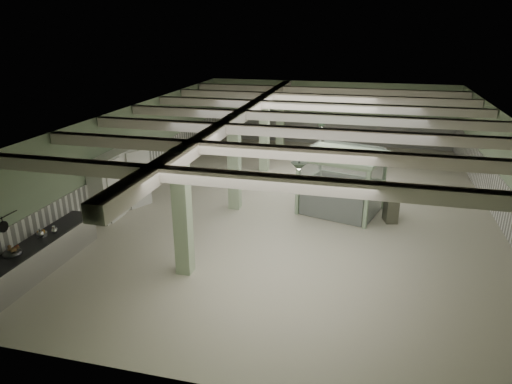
% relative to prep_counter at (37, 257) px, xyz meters
% --- Properties ---
extents(floor, '(20.00, 20.00, 0.00)m').
position_rel_prep_counter_xyz_m(floor, '(6.54, 7.00, -0.46)').
color(floor, '#BDB9A6').
rests_on(floor, ground).
extents(ceiling, '(14.00, 20.00, 0.02)m').
position_rel_prep_counter_xyz_m(ceiling, '(6.54, 7.00, 3.14)').
color(ceiling, silver).
rests_on(ceiling, wall_back).
extents(wall_back, '(14.00, 0.02, 3.60)m').
position_rel_prep_counter_xyz_m(wall_back, '(6.54, 17.00, 1.34)').
color(wall_back, '#8FA483').
rests_on(wall_back, floor).
extents(wall_front, '(14.00, 0.02, 3.60)m').
position_rel_prep_counter_xyz_m(wall_front, '(6.54, -3.00, 1.34)').
color(wall_front, '#8FA483').
rests_on(wall_front, floor).
extents(wall_left, '(0.02, 20.00, 3.60)m').
position_rel_prep_counter_xyz_m(wall_left, '(-0.46, 7.00, 1.34)').
color(wall_left, '#8FA483').
rests_on(wall_left, floor).
extents(wall_right, '(0.02, 20.00, 3.60)m').
position_rel_prep_counter_xyz_m(wall_right, '(13.54, 7.00, 1.34)').
color(wall_right, '#8FA483').
rests_on(wall_right, floor).
extents(wainscot_left, '(0.05, 19.90, 1.50)m').
position_rel_prep_counter_xyz_m(wainscot_left, '(-0.44, 7.00, 0.29)').
color(wainscot_left, white).
rests_on(wainscot_left, floor).
extents(wainscot_right, '(0.05, 19.90, 1.50)m').
position_rel_prep_counter_xyz_m(wainscot_right, '(13.51, 7.00, 0.29)').
color(wainscot_right, white).
rests_on(wainscot_right, floor).
extents(wainscot_back, '(13.90, 0.05, 1.50)m').
position_rel_prep_counter_xyz_m(wainscot_back, '(6.54, 16.98, 0.29)').
color(wainscot_back, white).
rests_on(wainscot_back, floor).
extents(girder, '(0.45, 19.90, 0.40)m').
position_rel_prep_counter_xyz_m(girder, '(4.04, 7.00, 2.92)').
color(girder, beige).
rests_on(girder, ceiling).
extents(beam_a, '(13.90, 0.35, 0.32)m').
position_rel_prep_counter_xyz_m(beam_a, '(6.54, -0.50, 2.96)').
color(beam_a, beige).
rests_on(beam_a, ceiling).
extents(beam_b, '(13.90, 0.35, 0.32)m').
position_rel_prep_counter_xyz_m(beam_b, '(6.54, 2.00, 2.96)').
color(beam_b, beige).
rests_on(beam_b, ceiling).
extents(beam_c, '(13.90, 0.35, 0.32)m').
position_rel_prep_counter_xyz_m(beam_c, '(6.54, 4.50, 2.96)').
color(beam_c, beige).
rests_on(beam_c, ceiling).
extents(beam_d, '(13.90, 0.35, 0.32)m').
position_rel_prep_counter_xyz_m(beam_d, '(6.54, 7.00, 2.96)').
color(beam_d, beige).
rests_on(beam_d, ceiling).
extents(beam_e, '(13.90, 0.35, 0.32)m').
position_rel_prep_counter_xyz_m(beam_e, '(6.54, 9.50, 2.96)').
color(beam_e, beige).
rests_on(beam_e, ceiling).
extents(beam_f, '(13.90, 0.35, 0.32)m').
position_rel_prep_counter_xyz_m(beam_f, '(6.54, 12.00, 2.96)').
color(beam_f, beige).
rests_on(beam_f, ceiling).
extents(beam_g, '(13.90, 0.35, 0.32)m').
position_rel_prep_counter_xyz_m(beam_g, '(6.54, 14.50, 2.96)').
color(beam_g, beige).
rests_on(beam_g, ceiling).
extents(column_a, '(0.42, 0.42, 3.60)m').
position_rel_prep_counter_xyz_m(column_a, '(4.04, 1.00, 1.34)').
color(column_a, '#A9C19B').
rests_on(column_a, floor).
extents(column_b, '(0.42, 0.42, 3.60)m').
position_rel_prep_counter_xyz_m(column_b, '(4.04, 6.00, 1.34)').
color(column_b, '#A9C19B').
rests_on(column_b, floor).
extents(column_c, '(0.42, 0.42, 3.60)m').
position_rel_prep_counter_xyz_m(column_c, '(4.04, 11.00, 1.34)').
color(column_c, '#A9C19B').
rests_on(column_c, floor).
extents(column_d, '(0.42, 0.42, 3.60)m').
position_rel_prep_counter_xyz_m(column_d, '(4.04, 15.00, 1.34)').
color(column_d, '#A9C19B').
rests_on(column_d, floor).
extents(hook_rail, '(0.02, 1.20, 0.02)m').
position_rel_prep_counter_xyz_m(hook_rail, '(-0.39, -0.60, 1.39)').
color(hook_rail, black).
rests_on(hook_rail, wall_left).
extents(pendant_front, '(0.44, 0.44, 0.22)m').
position_rel_prep_counter_xyz_m(pendant_front, '(7.04, 2.00, 2.59)').
color(pendant_front, '#324233').
rests_on(pendant_front, ceiling).
extents(pendant_mid, '(0.44, 0.44, 0.22)m').
position_rel_prep_counter_xyz_m(pendant_mid, '(7.04, 7.50, 2.59)').
color(pendant_mid, '#324233').
rests_on(pendant_mid, ceiling).
extents(pendant_back, '(0.44, 0.44, 0.22)m').
position_rel_prep_counter_xyz_m(pendant_back, '(7.04, 12.50, 2.59)').
color(pendant_back, '#324233').
rests_on(pendant_back, ceiling).
extents(prep_counter, '(0.81, 4.65, 0.91)m').
position_rel_prep_counter_xyz_m(prep_counter, '(0.00, 0.00, 0.00)').
color(prep_counter, silver).
rests_on(prep_counter, floor).
extents(pitcher_near, '(0.22, 0.23, 0.24)m').
position_rel_prep_counter_xyz_m(pitcher_near, '(0.15, 0.65, 0.56)').
color(pitcher_near, silver).
rests_on(pitcher_near, prep_counter).
extents(pitcher_far, '(0.26, 0.28, 0.28)m').
position_rel_prep_counter_xyz_m(pitcher_far, '(-0.06, 0.34, 0.58)').
color(pitcher_far, silver).
rests_on(pitcher_far, prep_counter).
extents(veg_colander, '(0.60, 0.60, 0.22)m').
position_rel_prep_counter_xyz_m(veg_colander, '(-0.11, -0.72, 0.55)').
color(veg_colander, '#3B3B3F').
rests_on(veg_colander, prep_counter).
extents(orange_bowl, '(0.37, 0.37, 0.10)m').
position_rel_prep_counter_xyz_m(orange_bowl, '(-0.10, 0.44, 0.49)').
color(orange_bowl, '#B2B2B7').
rests_on(orange_bowl, prep_counter).
extents(skillet_far, '(0.04, 0.31, 0.31)m').
position_rel_prep_counter_xyz_m(skillet_far, '(-0.34, -0.60, 1.17)').
color(skillet_far, black).
rests_on(skillet_far, hook_rail).
extents(walkin_cooler, '(1.03, 2.54, 2.33)m').
position_rel_prep_counter_xyz_m(walkin_cooler, '(-0.08, 4.53, 0.70)').
color(walkin_cooler, white).
rests_on(walkin_cooler, floor).
extents(guard_booth, '(3.37, 3.07, 2.39)m').
position_rel_prep_counter_xyz_m(guard_booth, '(7.98, 6.62, 1.12)').
color(guard_booth, '#94B18E').
rests_on(guard_booth, floor).
extents(filing_cabinet, '(0.55, 0.67, 1.28)m').
position_rel_prep_counter_xyz_m(filing_cabinet, '(9.79, 6.09, 0.18)').
color(filing_cabinet, '#636453').
rests_on(filing_cabinet, floor).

